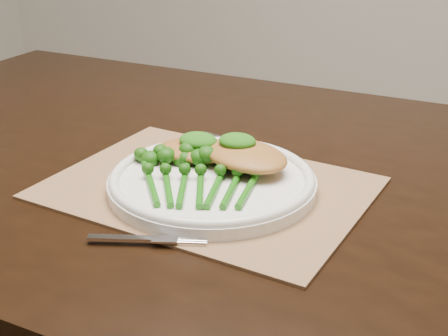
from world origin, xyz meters
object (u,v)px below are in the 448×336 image
at_px(placemat, 208,188).
at_px(broccolini_bundle, 200,182).
at_px(dinner_plate, 212,181).
at_px(chicken_fillet_left, 198,150).

distance_m(placemat, broccolini_bundle, 0.04).
distance_m(placemat, dinner_plate, 0.02).
height_order(placemat, dinner_plate, dinner_plate).
height_order(chicken_fillet_left, broccolini_bundle, chicken_fillet_left).
height_order(placemat, broccolini_bundle, broccolini_bundle).
bearing_deg(chicken_fillet_left, broccolini_bundle, -76.91).
relative_size(chicken_fillet_left, broccolini_bundle, 0.55).
bearing_deg(dinner_plate, chicken_fillet_left, 131.70).
xyz_separation_m(placemat, chicken_fillet_left, (-0.04, 0.05, 0.03)).
xyz_separation_m(placemat, broccolini_bundle, (0.01, -0.03, 0.02)).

